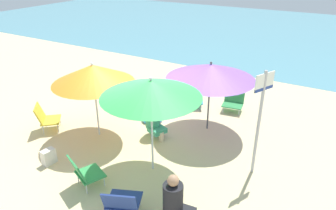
% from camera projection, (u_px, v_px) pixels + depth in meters
% --- Properties ---
extents(ground_plane, '(40.00, 40.00, 0.00)m').
position_uv_depth(ground_plane, '(132.00, 137.00, 7.62)').
color(ground_plane, beige).
extents(sea_water, '(40.00, 16.00, 0.01)m').
position_uv_depth(sea_water, '(270.00, 31.00, 18.21)').
color(sea_water, '#5693A3').
rests_on(sea_water, ground_plane).
extents(umbrella_purple, '(2.14, 2.14, 1.78)m').
position_uv_depth(umbrella_purple, '(211.00, 71.00, 7.36)').
color(umbrella_purple, '#4C4C51').
rests_on(umbrella_purple, ground_plane).
extents(umbrella_orange, '(1.89, 1.89, 1.86)m').
position_uv_depth(umbrella_orange, '(93.00, 74.00, 7.07)').
color(umbrella_orange, silver).
rests_on(umbrella_orange, ground_plane).
extents(umbrella_green, '(1.92, 1.92, 2.02)m').
position_uv_depth(umbrella_green, '(151.00, 89.00, 5.75)').
color(umbrella_green, silver).
rests_on(umbrella_green, ground_plane).
extents(beach_chair_a, '(0.67, 0.72, 0.57)m').
position_uv_depth(beach_chair_a, '(195.00, 97.00, 9.14)').
color(beach_chair_a, teal).
rests_on(beach_chair_a, ground_plane).
extents(beach_chair_b, '(0.62, 0.59, 0.54)m').
position_uv_depth(beach_chair_b, '(233.00, 101.00, 8.86)').
color(beach_chair_b, '#33934C').
rests_on(beach_chair_b, ground_plane).
extents(beach_chair_c, '(0.74, 0.76, 0.65)m').
position_uv_depth(beach_chair_c, '(122.00, 201.00, 5.17)').
color(beach_chair_c, navy).
rests_on(beach_chair_c, ground_plane).
extents(beach_chair_d, '(0.68, 0.70, 0.67)m').
position_uv_depth(beach_chair_d, '(84.00, 172.00, 5.87)').
color(beach_chair_d, '#33934C').
rests_on(beach_chair_d, ground_plane).
extents(beach_chair_e, '(0.75, 0.75, 0.70)m').
position_uv_depth(beach_chair_e, '(46.00, 117.00, 7.79)').
color(beach_chair_e, gold).
rests_on(beach_chair_e, ground_plane).
extents(person_a, '(0.57, 0.37, 0.92)m').
position_uv_depth(person_a, '(175.00, 200.00, 5.06)').
color(person_a, black).
rests_on(person_a, ground_plane).
extents(person_b, '(0.57, 0.47, 0.87)m').
position_uv_depth(person_b, '(154.00, 120.00, 7.53)').
color(person_b, '#389970').
rests_on(person_b, ground_plane).
extents(warning_sign, '(0.23, 0.45, 2.18)m').
position_uv_depth(warning_sign, '(261.00, 110.00, 5.83)').
color(warning_sign, '#ADADB2').
rests_on(warning_sign, ground_plane).
extents(swim_ring, '(0.56, 0.56, 0.12)m').
position_uv_depth(swim_ring, '(152.00, 119.00, 8.37)').
color(swim_ring, '#238CD8').
rests_on(swim_ring, ground_plane).
extents(beach_bag, '(0.20, 0.30, 0.33)m').
position_uv_depth(beach_bag, '(49.00, 157.00, 6.61)').
color(beach_bag, silver).
rests_on(beach_bag, ground_plane).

